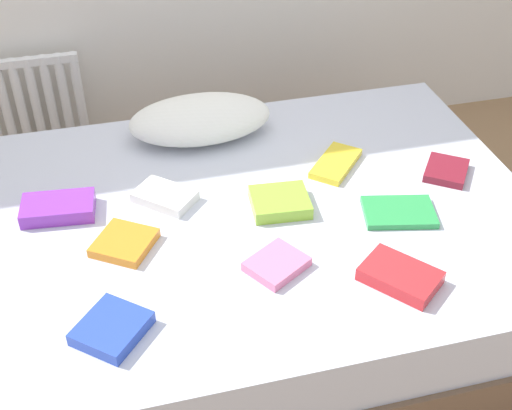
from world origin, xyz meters
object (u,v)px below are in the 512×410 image
Objects in this scene: textbook_white at (165,196)px; textbook_yellow at (336,163)px; textbook_lime at (280,202)px; textbook_purple at (58,208)px; radiator at (30,110)px; textbook_orange at (124,243)px; textbook_blue at (112,328)px; bed at (259,262)px; textbook_red at (400,276)px; textbook_green at (399,212)px; pillow at (200,119)px; textbook_pink at (277,264)px; textbook_maroon at (446,171)px.

textbook_white is 0.67m from textbook_yellow.
textbook_purple is at bearing 173.18° from textbook_lime.
radiator is 2.94× the size of textbook_orange.
textbook_yellow is (0.90, 0.64, -0.01)m from textbook_blue.
bed is 0.75m from textbook_purple.
textbook_orange is 0.89m from textbook_red.
textbook_green is 0.41m from textbook_lime.
textbook_purple reaches higher than textbook_orange.
textbook_purple is (-0.13, 0.60, 0.01)m from textbook_blue.
textbook_blue is 0.77× the size of textbook_green.
textbook_orange reaches higher than textbook_green.
bed is 11.23× the size of textbook_orange.
textbook_green is 1.18m from textbook_purple.
textbook_yellow is at bearing 47.44° from textbook_white.
textbook_lime is 0.52m from textbook_red.
pillow is at bearing 113.29° from textbook_lime.
bed is at bearing 159.82° from textbook_yellow.
pillow is at bearing 94.78° from textbook_yellow.
bed is 9.60× the size of textbook_white.
textbook_pink is 0.87× the size of textbook_lime.
textbook_white is 0.27m from textbook_orange.
textbook_blue is at bearing -139.59° from textbook_lime.
radiator is at bearing 175.65° from textbook_red.
textbook_pink is 0.31m from textbook_lime.
pillow is at bearing 64.01° from textbook_pink.
textbook_orange is 1.22m from textbook_maroon.
textbook_orange reaches higher than bed.
pillow is 0.58m from textbook_yellow.
textbook_green is 0.34m from textbook_red.
textbook_pink is 0.98× the size of textbook_orange.
textbook_lime is at bearing -53.65° from radiator.
textbook_maroon reaches higher than textbook_green.
textbook_white is at bearing 120.41° from textbook_maroon.
radiator reaches higher than textbook_purple.
textbook_pink is 0.62m from textbook_yellow.
textbook_purple is (-0.37, 0.02, 0.01)m from textbook_white.
textbook_maroon is at bearing 39.28° from textbook_orange.
textbook_white is (-0.21, -0.40, -0.06)m from pillow.
textbook_purple is 1.08× the size of textbook_red.
textbook_orange is at bearing 120.02° from textbook_blue.
pillow is 2.33× the size of textbook_yellow.
textbook_blue is 0.38m from textbook_orange.
textbook_white is at bearing 136.55° from textbook_yellow.
pillow reaches higher than textbook_purple.
textbook_red is (0.88, -0.01, 0.00)m from textbook_blue.
textbook_lime reaches higher than textbook_red.
radiator is 1.71m from textbook_pink.
textbook_red reaches higher than textbook_white.
textbook_yellow is 0.41m from textbook_maroon.
pillow is at bearing 95.17° from textbook_maroon.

